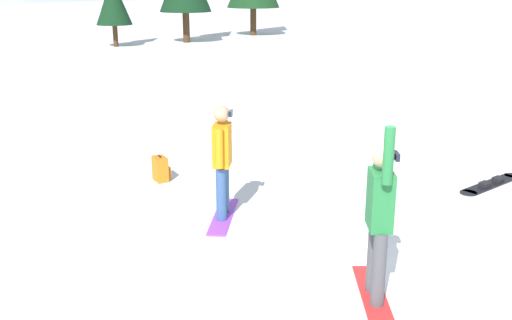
# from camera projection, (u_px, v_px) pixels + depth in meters

# --- Properties ---
(ground_plane) EXTENTS (800.00, 800.00, 0.00)m
(ground_plane) POSITION_uv_depth(u_px,v_px,m) (374.00, 298.00, 6.81)
(ground_plane) COLOR white
(snowboarder_foreground) EXTENTS (0.92, 1.51, 2.07)m
(snowboarder_foreground) POSITION_uv_depth(u_px,v_px,m) (379.00, 218.00, 6.48)
(snowboarder_foreground) COLOR red
(snowboarder_foreground) RESTS_ON ground_plane
(snowboarder_midground) EXTENTS (0.97, 1.40, 1.73)m
(snowboarder_midground) POSITION_uv_depth(u_px,v_px,m) (222.00, 160.00, 8.83)
(snowboarder_midground) COLOR #993FD8
(snowboarder_midground) RESTS_ON ground_plane
(loose_snowboard_near_right) EXTENTS (1.73, 0.70, 0.09)m
(loose_snowboard_near_right) POSITION_uv_depth(u_px,v_px,m) (491.00, 183.00, 10.50)
(loose_snowboard_near_right) COLOR black
(loose_snowboard_near_right) RESTS_ON ground_plane
(backpack_orange) EXTENTS (0.28, 0.33, 0.47)m
(backpack_orange) POSITION_uv_depth(u_px,v_px,m) (161.00, 169.00, 10.66)
(backpack_orange) COLOR orange
(backpack_orange) RESTS_ON ground_plane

